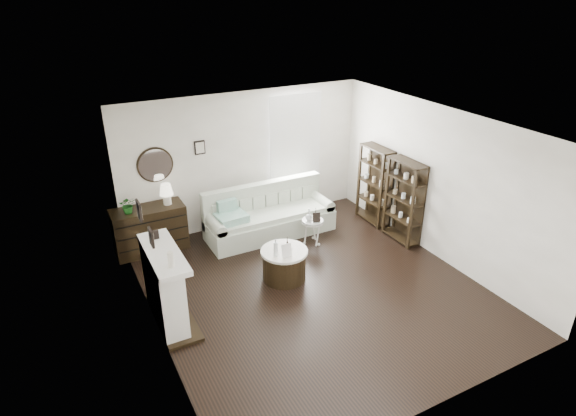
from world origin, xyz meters
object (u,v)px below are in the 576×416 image
sofa (269,218)px  dresser (150,229)px  drum_table (284,264)px  pedestal_table (313,222)px

sofa → dresser: size_ratio=1.94×
drum_table → sofa: bearing=73.4°
drum_table → pedestal_table: 1.32m
sofa → dresser: (-2.22, 0.39, 0.11)m
dresser → sofa: bearing=-10.0°
drum_table → pedestal_table: drum_table is taller
drum_table → dresser: bearing=131.3°
sofa → dresser: 2.26m
dresser → pedestal_table: (2.77, -1.17, 0.02)m
pedestal_table → sofa: bearing=125.1°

